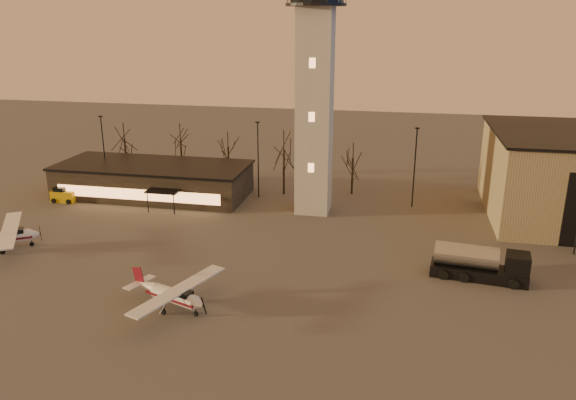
{
  "coord_description": "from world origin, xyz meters",
  "views": [
    {
      "loc": [
        10.3,
        -35.01,
        22.74
      ],
      "look_at": [
        0.35,
        13.0,
        6.81
      ],
      "focal_mm": 35.0,
      "sensor_mm": 36.0,
      "label": 1
    }
  ],
  "objects_px": {
    "cessna_rear": "(7,239)",
    "fuel_truck": "(479,266)",
    "service_cart": "(64,196)",
    "terminal": "(153,180)",
    "cessna_front": "(176,299)",
    "control_tower": "(315,77)"
  },
  "relations": [
    {
      "from": "cessna_rear",
      "to": "control_tower",
      "type": "bearing_deg",
      "value": 0.16
    },
    {
      "from": "fuel_truck",
      "to": "service_cart",
      "type": "xyz_separation_m",
      "value": [
        -50.12,
        12.69,
        -0.49
      ]
    },
    {
      "from": "control_tower",
      "to": "fuel_truck",
      "type": "xyz_separation_m",
      "value": [
        17.85,
        -15.68,
        -15.08
      ]
    },
    {
      "from": "control_tower",
      "to": "cessna_front",
      "type": "distance_m",
      "value": 31.65
    },
    {
      "from": "cessna_rear",
      "to": "service_cart",
      "type": "relative_size",
      "value": 3.26
    },
    {
      "from": "terminal",
      "to": "cessna_front",
      "type": "relative_size",
      "value": 2.51
    },
    {
      "from": "cessna_front",
      "to": "service_cart",
      "type": "bearing_deg",
      "value": 156.9
    },
    {
      "from": "control_tower",
      "to": "service_cart",
      "type": "xyz_separation_m",
      "value": [
        -32.26,
        -3.0,
        -15.56
      ]
    },
    {
      "from": "control_tower",
      "to": "cessna_front",
      "type": "xyz_separation_m",
      "value": [
        -6.91,
        -26.8,
        -15.35
      ]
    },
    {
      "from": "terminal",
      "to": "cessna_front",
      "type": "xyz_separation_m",
      "value": [
        15.08,
        -28.78,
        -1.19
      ]
    },
    {
      "from": "cessna_front",
      "to": "cessna_rear",
      "type": "distance_m",
      "value": 23.54
    },
    {
      "from": "control_tower",
      "to": "service_cart",
      "type": "height_order",
      "value": "control_tower"
    },
    {
      "from": "cessna_front",
      "to": "service_cart",
      "type": "height_order",
      "value": "cessna_front"
    },
    {
      "from": "cessna_rear",
      "to": "service_cart",
      "type": "distance_m",
      "value": 15.76
    },
    {
      "from": "control_tower",
      "to": "terminal",
      "type": "relative_size",
      "value": 1.28
    },
    {
      "from": "cessna_rear",
      "to": "fuel_truck",
      "type": "height_order",
      "value": "fuel_truck"
    },
    {
      "from": "control_tower",
      "to": "terminal",
      "type": "height_order",
      "value": "control_tower"
    },
    {
      "from": "cessna_front",
      "to": "service_cart",
      "type": "relative_size",
      "value": 3.2
    },
    {
      "from": "control_tower",
      "to": "cessna_rear",
      "type": "relative_size",
      "value": 3.17
    },
    {
      "from": "cessna_front",
      "to": "control_tower",
      "type": "bearing_deg",
      "value": 95.63
    },
    {
      "from": "terminal",
      "to": "cessna_rear",
      "type": "relative_size",
      "value": 2.47
    },
    {
      "from": "terminal",
      "to": "service_cart",
      "type": "relative_size",
      "value": 8.05
    }
  ]
}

